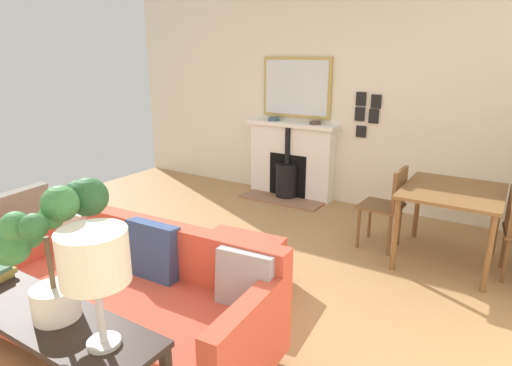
{
  "coord_description": "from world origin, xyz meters",
  "views": [
    {
      "loc": [
        2.41,
        2.43,
        1.91
      ],
      "look_at": [
        -0.77,
        0.44,
        0.8
      ],
      "focal_mm": 30.21,
      "sensor_mm": 36.0,
      "label": 1
    }
  ],
  "objects_px": {
    "mantel_bowl_far": "(315,123)",
    "console_table": "(15,312)",
    "armchair_accent": "(7,227)",
    "mantel_bowl_near": "(274,119)",
    "dining_table": "(452,199)",
    "potted_plant": "(51,238)",
    "sofa": "(131,299)",
    "dining_chair_near_fireplace": "(389,201)",
    "ottoman": "(234,261)",
    "table_lamp_far_end": "(94,260)",
    "fireplace": "(291,164)"
  },
  "relations": [
    {
      "from": "ottoman",
      "to": "potted_plant",
      "type": "height_order",
      "value": "potted_plant"
    },
    {
      "from": "console_table",
      "to": "table_lamp_far_end",
      "type": "relative_size",
      "value": 3.59
    },
    {
      "from": "mantel_bowl_far",
      "to": "console_table",
      "type": "height_order",
      "value": "mantel_bowl_far"
    },
    {
      "from": "potted_plant",
      "to": "dining_table",
      "type": "distance_m",
      "value": 3.43
    },
    {
      "from": "mantel_bowl_near",
      "to": "fireplace",
      "type": "bearing_deg",
      "value": 84.88
    },
    {
      "from": "fireplace",
      "to": "table_lamp_far_end",
      "type": "relative_size",
      "value": 2.49
    },
    {
      "from": "mantel_bowl_far",
      "to": "sofa",
      "type": "xyz_separation_m",
      "value": [
        3.48,
        0.28,
        -0.71
      ]
    },
    {
      "from": "mantel_bowl_near",
      "to": "potted_plant",
      "type": "bearing_deg",
      "value": 16.76
    },
    {
      "from": "dining_table",
      "to": "dining_chair_near_fireplace",
      "type": "xyz_separation_m",
      "value": [
        0.0,
        -0.57,
        -0.12
      ]
    },
    {
      "from": "mantel_bowl_near",
      "to": "ottoman",
      "type": "height_order",
      "value": "mantel_bowl_near"
    },
    {
      "from": "console_table",
      "to": "potted_plant",
      "type": "xyz_separation_m",
      "value": [
        -0.04,
        0.35,
        0.48
      ]
    },
    {
      "from": "fireplace",
      "to": "mantel_bowl_near",
      "type": "distance_m",
      "value": 0.66
    },
    {
      "from": "console_table",
      "to": "potted_plant",
      "type": "relative_size",
      "value": 2.85
    },
    {
      "from": "potted_plant",
      "to": "dining_table",
      "type": "bearing_deg",
      "value": 158.66
    },
    {
      "from": "dining_table",
      "to": "dining_chair_near_fireplace",
      "type": "relative_size",
      "value": 1.14
    },
    {
      "from": "mantel_bowl_far",
      "to": "ottoman",
      "type": "bearing_deg",
      "value": 9.69
    },
    {
      "from": "mantel_bowl_far",
      "to": "console_table",
      "type": "relative_size",
      "value": 0.08
    },
    {
      "from": "ottoman",
      "to": "sofa",
      "type": "bearing_deg",
      "value": -8.3
    },
    {
      "from": "table_lamp_far_end",
      "to": "ottoman",
      "type": "bearing_deg",
      "value": -162.35
    },
    {
      "from": "sofa",
      "to": "mantel_bowl_far",
      "type": "bearing_deg",
      "value": -175.4
    },
    {
      "from": "table_lamp_far_end",
      "to": "dining_table",
      "type": "bearing_deg",
      "value": 164.43
    },
    {
      "from": "armchair_accent",
      "to": "potted_plant",
      "type": "relative_size",
      "value": 1.26
    },
    {
      "from": "fireplace",
      "to": "sofa",
      "type": "distance_m",
      "value": 3.51
    },
    {
      "from": "mantel_bowl_far",
      "to": "ottoman",
      "type": "distance_m",
      "value": 2.66
    },
    {
      "from": "mantel_bowl_near",
      "to": "potted_plant",
      "type": "xyz_separation_m",
      "value": [
        4.18,
        1.26,
        0.07
      ]
    },
    {
      "from": "mantel_bowl_far",
      "to": "dining_table",
      "type": "bearing_deg",
      "value": 61.41
    },
    {
      "from": "mantel_bowl_near",
      "to": "table_lamp_far_end",
      "type": "xyz_separation_m",
      "value": [
        4.22,
        1.6,
        0.07
      ]
    },
    {
      "from": "dining_table",
      "to": "mantel_bowl_near",
      "type": "bearing_deg",
      "value": -112.2
    },
    {
      "from": "fireplace",
      "to": "sofa",
      "type": "relative_size",
      "value": 0.62
    },
    {
      "from": "dining_chair_near_fireplace",
      "to": "console_table",
      "type": "bearing_deg",
      "value": -17.7
    },
    {
      "from": "sofa",
      "to": "table_lamp_far_end",
      "type": "relative_size",
      "value": 4.0
    },
    {
      "from": "mantel_bowl_far",
      "to": "ottoman",
      "type": "xyz_separation_m",
      "value": [
        2.49,
        0.42,
        -0.82
      ]
    },
    {
      "from": "dining_table",
      "to": "potted_plant",
      "type": "bearing_deg",
      "value": -21.34
    },
    {
      "from": "sofa",
      "to": "armchair_accent",
      "type": "xyz_separation_m",
      "value": [
        -0.12,
        -1.69,
        0.1
      ]
    },
    {
      "from": "mantel_bowl_far",
      "to": "table_lamp_far_end",
      "type": "relative_size",
      "value": 0.29
    },
    {
      "from": "ottoman",
      "to": "dining_chair_near_fireplace",
      "type": "xyz_separation_m",
      "value": [
        -1.47,
        0.88,
        0.27
      ]
    },
    {
      "from": "armchair_accent",
      "to": "potted_plant",
      "type": "bearing_deg",
      "value": 68.21
    },
    {
      "from": "sofa",
      "to": "ottoman",
      "type": "relative_size",
      "value": 2.77
    },
    {
      "from": "armchair_accent",
      "to": "table_lamp_far_end",
      "type": "height_order",
      "value": "table_lamp_far_end"
    },
    {
      "from": "ottoman",
      "to": "dining_table",
      "type": "distance_m",
      "value": 2.1
    },
    {
      "from": "table_lamp_far_end",
      "to": "dining_chair_near_fireplace",
      "type": "height_order",
      "value": "table_lamp_far_end"
    },
    {
      "from": "sofa",
      "to": "dining_table",
      "type": "relative_size",
      "value": 2.11
    },
    {
      "from": "dining_table",
      "to": "dining_chair_near_fireplace",
      "type": "distance_m",
      "value": 0.58
    },
    {
      "from": "console_table",
      "to": "fireplace",
      "type": "bearing_deg",
      "value": -171.64
    },
    {
      "from": "sofa",
      "to": "dining_table",
      "type": "bearing_deg",
      "value": 147.18
    },
    {
      "from": "mantel_bowl_near",
      "to": "console_table",
      "type": "distance_m",
      "value": 4.33
    },
    {
      "from": "sofa",
      "to": "dining_table",
      "type": "distance_m",
      "value": 2.94
    },
    {
      "from": "mantel_bowl_far",
      "to": "armchair_accent",
      "type": "relative_size",
      "value": 0.18
    },
    {
      "from": "table_lamp_far_end",
      "to": "dining_chair_near_fireplace",
      "type": "bearing_deg",
      "value": 174.18
    },
    {
      "from": "mantel_bowl_near",
      "to": "mantel_bowl_far",
      "type": "xyz_separation_m",
      "value": [
        0.0,
        0.63,
        -0.0
      ]
    }
  ]
}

